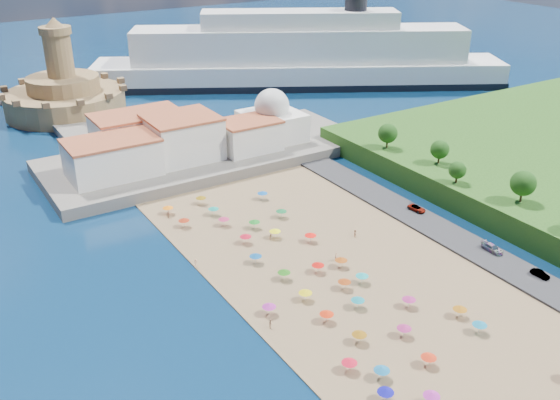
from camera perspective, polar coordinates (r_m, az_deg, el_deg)
ground at (r=116.63m, az=4.91°, el=-8.46°), size 700.00×700.00×0.00m
terrace at (r=176.77m, az=-6.63°, el=4.14°), size 90.00×36.00×3.00m
jetty at (r=201.04m, az=-16.73°, el=5.75°), size 18.00×70.00×2.40m
waterfront_buildings at (r=170.39m, az=-10.79°, el=5.33°), size 57.00×29.00×11.00m
domed_building at (r=181.53m, az=-0.75°, el=7.38°), size 16.00×16.00×15.00m
fortress at (r=227.47m, az=-19.10°, el=9.09°), size 40.00×40.00×32.40m
cruise_ship at (r=251.31m, az=1.79°, el=12.75°), size 152.82×99.60×35.33m
beach_parasols at (r=107.45m, az=8.11°, el=-10.53°), size 32.00×114.14×2.20m
beachgoers at (r=110.39m, az=5.36°, el=-9.95°), size 35.89×104.19×1.85m
parked_cars at (r=133.48m, az=19.67°, el=-4.64°), size 2.54×64.48×1.42m
hillside_trees at (r=139.61m, az=24.14°, el=-0.10°), size 9.82×107.89×7.45m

